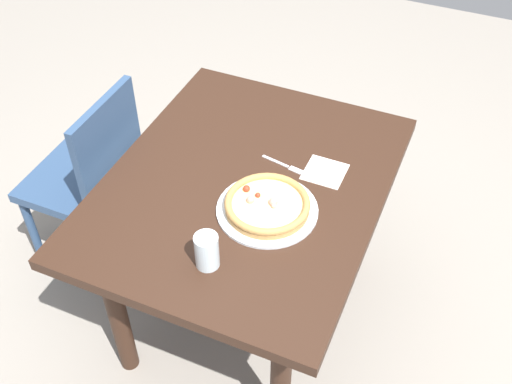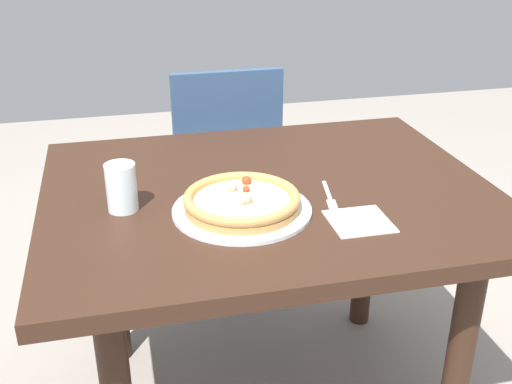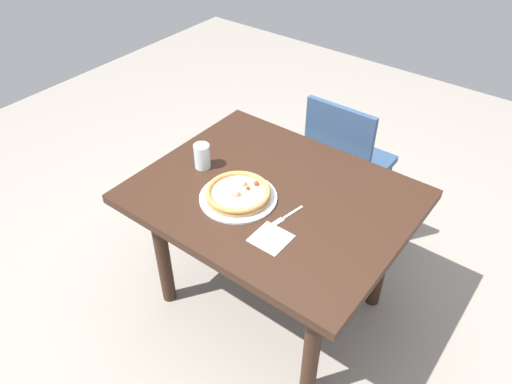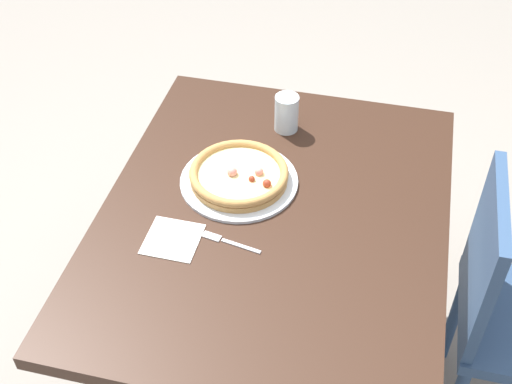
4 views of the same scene
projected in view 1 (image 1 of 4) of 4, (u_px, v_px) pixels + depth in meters
ground_plane at (247, 306)px, 2.64m from camera, size 6.00×6.00×0.00m
dining_table at (246, 203)px, 2.21m from camera, size 1.17×0.93×0.72m
chair_near at (92, 177)px, 2.49m from camera, size 0.40×0.40×0.90m
plate at (267, 210)px, 2.04m from camera, size 0.34×0.34×0.01m
pizza at (267, 204)px, 2.02m from camera, size 0.28×0.28×0.05m
fork at (286, 166)px, 2.20m from camera, size 0.05×0.17×0.00m
drinking_glass at (207, 251)px, 1.84m from camera, size 0.07×0.07×0.12m
napkin at (325, 172)px, 2.18m from camera, size 0.14×0.14×0.00m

